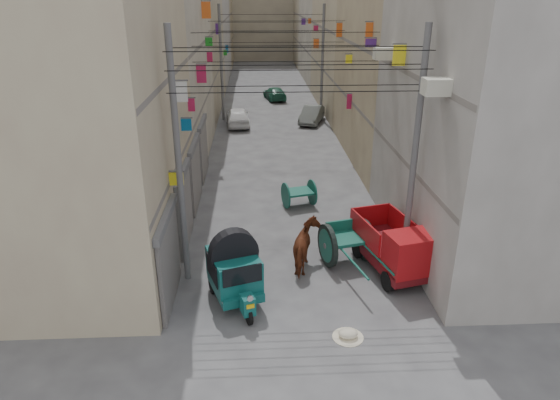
{
  "coord_description": "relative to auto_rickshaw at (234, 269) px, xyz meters",
  "views": [
    {
      "loc": [
        -1.26,
        -8.4,
        8.8
      ],
      "look_at": [
        -0.51,
        6.5,
        2.53
      ],
      "focal_mm": 32.0,
      "sensor_mm": 36.0,
      "label": 1
    }
  ],
  "objects": [
    {
      "name": "utility_poles",
      "position": [
        1.98,
        12.34,
        2.94
      ],
      "size": [
        7.4,
        22.2,
        8.0
      ],
      "color": "#575659",
      "rests_on": "ground"
    },
    {
      "name": "distant_car_green",
      "position": [
        2.45,
        30.59,
        -0.53
      ],
      "size": [
        2.14,
        3.9,
        1.07
      ],
      "primitive_type": "imported",
      "rotation": [
        0.0,
        0.0,
        3.32
      ],
      "color": "#1E5A42",
      "rests_on": "ground"
    },
    {
      "name": "shutters_left",
      "position": [
        -1.94,
        5.71,
        0.43
      ],
      "size": [
        0.18,
        14.4,
        2.88
      ],
      "color": "#454549",
      "rests_on": "ground"
    },
    {
      "name": "feed_sack",
      "position": [
        3.14,
        -2.0,
        -0.93
      ],
      "size": [
        0.54,
        0.43,
        0.27
      ],
      "primitive_type": "ellipsoid",
      "color": "beige",
      "rests_on": "ground"
    },
    {
      "name": "mini_truck",
      "position": [
        5.27,
        1.12,
        -0.15
      ],
      "size": [
        2.27,
        3.65,
        1.9
      ],
      "rotation": [
        0.0,
        0.0,
        0.24
      ],
      "color": "black",
      "rests_on": "ground"
    },
    {
      "name": "signboards",
      "position": [
        1.97,
        16.99,
        2.37
      ],
      "size": [
        8.22,
        40.52,
        5.67
      ],
      "color": "#B11745",
      "rests_on": "ground"
    },
    {
      "name": "end_cap_building",
      "position": [
        1.98,
        61.34,
        5.44
      ],
      "size": [
        22.0,
        10.0,
        13.0
      ],
      "primitive_type": "cube",
      "color": "tan",
      "rests_on": "ground"
    },
    {
      "name": "building_row_left",
      "position": [
        -6.02,
        29.46,
        5.4
      ],
      "size": [
        8.0,
        62.0,
        14.0
      ],
      "color": "tan",
      "rests_on": "ground"
    },
    {
      "name": "distant_car_white",
      "position": [
        -0.51,
        21.55,
        -0.41
      ],
      "size": [
        1.85,
        3.94,
        1.3
      ],
      "primitive_type": "imported",
      "rotation": [
        0.0,
        0.0,
        3.22
      ],
      "color": "white",
      "rests_on": "ground"
    },
    {
      "name": "distant_car_grey",
      "position": [
        4.78,
        22.13,
        -0.47
      ],
      "size": [
        2.29,
        3.8,
        1.18
      ],
      "primitive_type": "imported",
      "rotation": [
        0.0,
        0.0,
        -0.31
      ],
      "color": "#5D6360",
      "rests_on": "ground"
    },
    {
      "name": "auto_rickshaw",
      "position": [
        0.0,
        0.0,
        0.0
      ],
      "size": [
        1.98,
        2.66,
        1.81
      ],
      "rotation": [
        0.0,
        0.0,
        0.32
      ],
      "color": "black",
      "rests_on": "ground"
    },
    {
      "name": "ac_units",
      "position": [
        5.63,
        3.0,
        6.37
      ],
      "size": [
        0.7,
        6.55,
        3.35
      ],
      "color": "beige",
      "rests_on": "ground"
    },
    {
      "name": "building_row_right",
      "position": [
        9.97,
        29.46,
        5.4
      ],
      "size": [
        8.0,
        62.0,
        14.0
      ],
      "color": "#A09B96",
      "rests_on": "ground"
    },
    {
      "name": "tonga_cart",
      "position": [
        3.78,
        2.13,
        -0.28
      ],
      "size": [
        2.02,
        3.51,
        1.49
      ],
      "rotation": [
        0.0,
        0.0,
        0.25
      ],
      "color": "black",
      "rests_on": "ground"
    },
    {
      "name": "overhead_cables",
      "position": [
        1.98,
        9.74,
        5.7
      ],
      "size": [
        7.4,
        22.52,
        1.12
      ],
      "color": "black",
      "rests_on": "ground"
    },
    {
      "name": "horse",
      "position": [
        2.37,
        1.78,
        -0.26
      ],
      "size": [
        1.19,
        2.03,
        1.62
      ],
      "primitive_type": "imported",
      "rotation": [
        0.0,
        0.0,
        2.97
      ],
      "color": "maroon",
      "rests_on": "ground"
    },
    {
      "name": "second_cart",
      "position": [
        2.57,
        7.13,
        -0.45
      ],
      "size": [
        1.55,
        1.45,
        1.14
      ],
      "rotation": [
        0.0,
        0.0,
        0.27
      ],
      "color": "#125243",
      "rests_on": "ground"
    }
  ]
}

